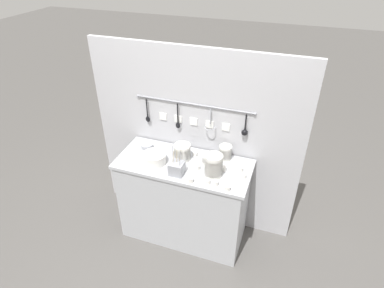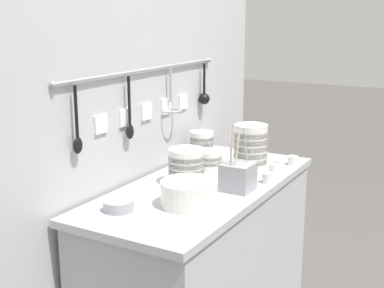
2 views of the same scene
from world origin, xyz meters
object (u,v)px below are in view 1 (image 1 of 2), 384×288
at_px(bowl_stack_back_corner, 208,158).
at_px(cup_back_left, 243,176).
at_px(bowl_stack_tall_left, 225,152).
at_px(bowl_stack_nested_right, 182,152).
at_px(cup_centre, 195,154).
at_px(cup_beside_plates, 240,169).
at_px(cup_front_right, 224,169).
at_px(cup_mid_row, 228,188).
at_px(steel_mixing_bowl, 147,146).
at_px(cup_back_right, 208,182).
at_px(cup_by_caddy, 197,167).
at_px(cup_front_left, 191,180).
at_px(cup_edge_near, 215,183).
at_px(bowl_stack_short_front, 214,166).
at_px(plate_stack, 154,158).
at_px(cutlery_caddy, 176,168).

relative_size(bowl_stack_back_corner, cup_back_left, 2.52).
relative_size(bowl_stack_back_corner, bowl_stack_tall_left, 0.85).
distance_m(bowl_stack_nested_right, cup_centre, 0.14).
relative_size(cup_beside_plates, cup_front_right, 1.00).
bearing_deg(bowl_stack_nested_right, cup_mid_row, -30.05).
xyz_separation_m(steel_mixing_bowl, cup_beside_plates, (0.92, -0.06, 0.00)).
bearing_deg(cup_back_right, bowl_stack_nested_right, 140.82).
distance_m(bowl_stack_nested_right, cup_by_caddy, 0.21).
bearing_deg(cup_by_caddy, cup_back_right, -48.50).
relative_size(bowl_stack_back_corner, cup_beside_plates, 2.52).
bearing_deg(cup_front_left, bowl_stack_tall_left, 66.05).
relative_size(cup_edge_near, cup_back_left, 1.00).
xyz_separation_m(bowl_stack_back_corner, bowl_stack_tall_left, (0.13, 0.11, 0.03)).
distance_m(bowl_stack_back_corner, cup_beside_plates, 0.30).
distance_m(bowl_stack_short_front, cup_front_right, 0.14).
distance_m(bowl_stack_short_front, cup_edge_near, 0.15).
bearing_deg(cup_beside_plates, bowl_stack_short_front, -146.84).
height_order(cup_front_right, cup_back_right, same).
bearing_deg(plate_stack, cup_beside_plates, 9.97).
bearing_deg(steel_mixing_bowl, bowl_stack_nested_right, -8.37).
xyz_separation_m(cup_edge_near, cup_front_left, (-0.20, -0.03, 0.00)).
bearing_deg(bowl_stack_tall_left, cup_by_caddy, -129.27).
height_order(bowl_stack_back_corner, cup_by_caddy, bowl_stack_back_corner).
distance_m(plate_stack, cup_centre, 0.38).
bearing_deg(bowl_stack_nested_right, cup_front_left, -57.58).
height_order(cup_beside_plates, cup_mid_row, same).
xyz_separation_m(steel_mixing_bowl, cup_edge_near, (0.77, -0.31, 0.00)).
xyz_separation_m(cup_beside_plates, cup_back_left, (0.04, -0.08, 0.00)).
xyz_separation_m(steel_mixing_bowl, cup_back_right, (0.70, -0.32, 0.00)).
relative_size(steel_mixing_bowl, cup_front_right, 2.41).
bearing_deg(cutlery_caddy, cup_front_left, -23.83).
bearing_deg(cutlery_caddy, steel_mixing_bowl, 146.42).
relative_size(bowl_stack_nested_right, cup_by_caddy, 3.25).
relative_size(cup_front_right, cup_back_left, 1.00).
xyz_separation_m(cutlery_caddy, cup_back_right, (0.29, -0.04, -0.04)).
distance_m(cup_by_caddy, cup_centre, 0.20).
distance_m(cup_by_caddy, cup_front_left, 0.18).
xyz_separation_m(cup_front_left, cup_centre, (-0.09, 0.37, 0.00)).
distance_m(cup_mid_row, cup_centre, 0.54).
xyz_separation_m(cup_mid_row, cup_centre, (-0.40, 0.37, 0.00)).
xyz_separation_m(cup_mid_row, cup_back_left, (0.09, 0.20, 0.00)).
relative_size(cup_by_caddy, cup_front_left, 1.00).
bearing_deg(bowl_stack_nested_right, cup_by_caddy, -29.46).
xyz_separation_m(bowl_stack_short_front, cup_edge_near, (0.05, -0.11, -0.08)).
bearing_deg(bowl_stack_back_corner, cup_back_left, -18.00).
height_order(bowl_stack_nested_right, bowl_stack_short_front, bowl_stack_short_front).
xyz_separation_m(plate_stack, cup_centre, (0.31, 0.22, -0.03)).
bearing_deg(cutlery_caddy, cup_edge_near, -5.84).
distance_m(cutlery_caddy, cup_front_left, 0.17).
bearing_deg(cup_mid_row, steel_mixing_bowl, 158.72).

